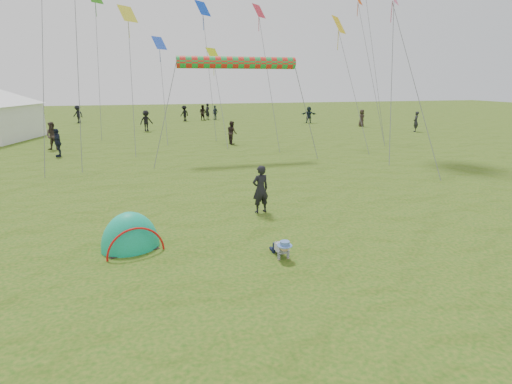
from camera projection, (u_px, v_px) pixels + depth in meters
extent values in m
plane|color=#1A4F0E|center=(256.00, 260.00, 9.68)|extent=(140.00, 140.00, 0.00)
ellipsoid|color=#0E9759|center=(131.00, 247.00, 10.43)|extent=(1.77, 1.60, 1.93)
imported|color=black|center=(260.00, 189.00, 13.02)|extent=(0.65, 0.50, 1.59)
imported|color=black|center=(416.00, 122.00, 34.12)|extent=(0.68, 0.75, 1.71)
imported|color=#413330|center=(53.00, 136.00, 25.00)|extent=(0.98, 0.83, 1.75)
imported|color=#2D3843|center=(215.00, 112.00, 44.96)|extent=(0.90, 0.95, 1.58)
imported|color=black|center=(146.00, 121.00, 34.42)|extent=(1.32, 1.07, 1.78)
imported|color=#302520|center=(362.00, 118.00, 38.12)|extent=(0.92, 0.91, 1.61)
imported|color=black|center=(207.00, 111.00, 45.15)|extent=(0.68, 0.78, 1.79)
imported|color=#2C211F|center=(232.00, 133.00, 27.41)|extent=(0.72, 0.86, 1.58)
imported|color=#1D2935|center=(12.00, 117.00, 38.65)|extent=(1.11, 0.93, 1.78)
imported|color=black|center=(78.00, 114.00, 41.43)|extent=(1.32, 1.20, 1.78)
imported|color=#1B2834|center=(309.00, 115.00, 41.33)|extent=(1.64, 1.03, 1.69)
imported|color=#2F2E35|center=(6.00, 129.00, 29.23)|extent=(0.74, 0.66, 1.69)
imported|color=black|center=(203.00, 113.00, 44.20)|extent=(1.03, 1.00, 1.67)
imported|color=#1B2234|center=(58.00, 143.00, 22.78)|extent=(0.61, 1.01, 1.60)
imported|color=black|center=(184.00, 113.00, 43.23)|extent=(1.22, 1.16, 1.66)
cylinder|color=red|center=(237.00, 63.00, 21.49)|extent=(6.49, 0.64, 0.64)
plane|color=yellow|center=(339.00, 25.00, 26.20)|extent=(1.35, 1.35, 1.10)
plane|color=#C8DC10|center=(213.00, 55.00, 28.55)|extent=(1.20, 1.20, 0.98)
plane|color=blue|center=(159.00, 43.00, 29.80)|extent=(1.15, 1.15, 0.94)
plane|color=red|center=(259.00, 11.00, 26.68)|extent=(1.07, 1.07, 0.88)
plane|color=yellow|center=(128.00, 14.00, 25.27)|extent=(1.23, 1.23, 1.00)
plane|color=#0A3ACC|center=(203.00, 8.00, 30.93)|extent=(1.36, 1.36, 1.11)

